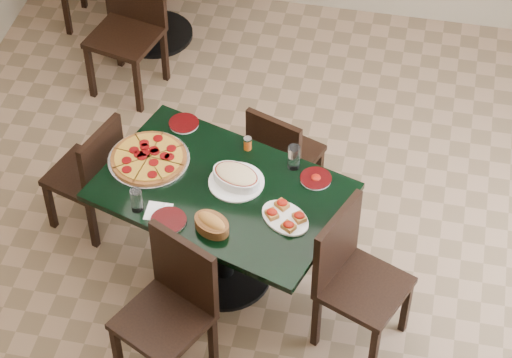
% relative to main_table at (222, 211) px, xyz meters
% --- Properties ---
extents(floor, '(5.50, 5.50, 0.00)m').
position_rel_main_table_xyz_m(floor, '(0.30, 0.10, -0.57)').
color(floor, '#83664B').
rests_on(floor, ground).
extents(main_table, '(1.55, 1.24, 0.75)m').
position_rel_main_table_xyz_m(main_table, '(0.00, 0.00, 0.00)').
color(main_table, black).
rests_on(main_table, floor).
extents(chair_far, '(0.48, 0.48, 0.80)m').
position_rel_main_table_xyz_m(chair_far, '(0.22, 0.66, -0.13)').
color(chair_far, black).
rests_on(chair_far, floor).
extents(chair_near, '(0.58, 0.58, 0.92)m').
position_rel_main_table_xyz_m(chair_near, '(-0.12, -0.65, -0.05)').
color(chair_near, black).
rests_on(chair_near, floor).
extents(chair_right, '(0.56, 0.56, 0.92)m').
position_rel_main_table_xyz_m(chair_right, '(0.78, -0.25, -0.05)').
color(chair_right, black).
rests_on(chair_right, floor).
extents(chair_left, '(0.49, 0.49, 0.83)m').
position_rel_main_table_xyz_m(chair_left, '(-0.87, 0.25, -0.11)').
color(chair_left, black).
rests_on(chair_left, floor).
extents(back_chair_near, '(0.54, 0.54, 0.96)m').
position_rel_main_table_xyz_m(back_chair_near, '(-1.05, 1.66, -0.03)').
color(back_chair_near, black).
rests_on(back_chair_near, floor).
extents(pepperoni_pizza, '(0.47, 0.47, 0.04)m').
position_rel_main_table_xyz_m(pepperoni_pizza, '(-0.46, 0.14, 0.20)').
color(pepperoni_pizza, silver).
rests_on(pepperoni_pizza, main_table).
extents(lasagna_casserole, '(0.33, 0.32, 0.09)m').
position_rel_main_table_xyz_m(lasagna_casserole, '(0.07, 0.06, 0.23)').
color(lasagna_casserole, white).
rests_on(lasagna_casserole, main_table).
extents(bread_basket, '(0.26, 0.23, 0.09)m').
position_rel_main_table_xyz_m(bread_basket, '(0.02, -0.30, 0.22)').
color(bread_basket, brown).
rests_on(bread_basket, main_table).
extents(bruschetta_platter, '(0.36, 0.34, 0.05)m').
position_rel_main_table_xyz_m(bruschetta_platter, '(0.39, -0.15, 0.21)').
color(bruschetta_platter, white).
rests_on(bruschetta_platter, main_table).
extents(side_plate_near, '(0.20, 0.20, 0.02)m').
position_rel_main_table_xyz_m(side_plate_near, '(-0.22, -0.29, 0.19)').
color(side_plate_near, white).
rests_on(side_plate_near, main_table).
extents(side_plate_far_r, '(0.18, 0.18, 0.03)m').
position_rel_main_table_xyz_m(side_plate_far_r, '(0.50, 0.18, 0.19)').
color(side_plate_far_r, white).
rests_on(side_plate_far_r, main_table).
extents(side_plate_far_l, '(0.18, 0.18, 0.02)m').
position_rel_main_table_xyz_m(side_plate_far_l, '(-0.34, 0.47, 0.19)').
color(side_plate_far_l, white).
rests_on(side_plate_far_l, main_table).
extents(napkin_setting, '(0.14, 0.14, 0.01)m').
position_rel_main_table_xyz_m(napkin_setting, '(-0.30, -0.24, 0.18)').
color(napkin_setting, white).
rests_on(napkin_setting, main_table).
extents(water_glass_a, '(0.07, 0.07, 0.15)m').
position_rel_main_table_xyz_m(water_glass_a, '(0.36, 0.26, 0.26)').
color(water_glass_a, white).
rests_on(water_glass_a, main_table).
extents(water_glass_b, '(0.07, 0.07, 0.14)m').
position_rel_main_table_xyz_m(water_glass_b, '(-0.41, -0.24, 0.25)').
color(water_glass_b, white).
rests_on(water_glass_b, main_table).
extents(pepper_shaker, '(0.05, 0.05, 0.08)m').
position_rel_main_table_xyz_m(pepper_shaker, '(0.08, 0.35, 0.22)').
color(pepper_shaker, '#C35314').
rests_on(pepper_shaker, main_table).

